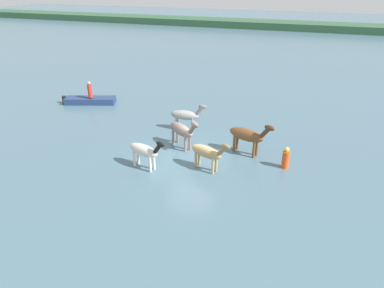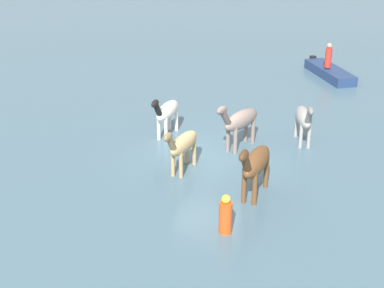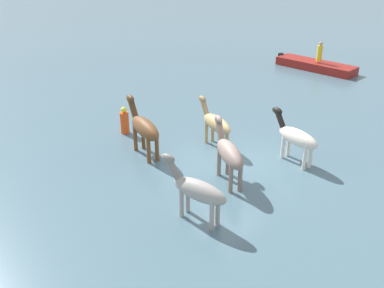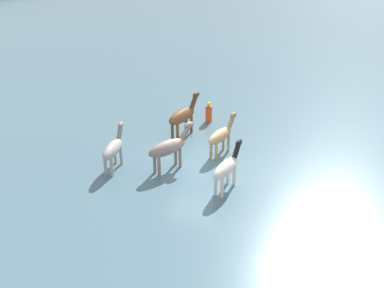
% 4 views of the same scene
% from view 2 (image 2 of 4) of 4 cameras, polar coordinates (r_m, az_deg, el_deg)
% --- Properties ---
extents(ground_plane, '(168.99, 168.99, 0.00)m').
position_cam_2_polar(ground_plane, '(19.92, 1.75, -1.30)').
color(ground_plane, '#476675').
extents(horse_lead, '(2.26, 1.67, 1.91)m').
position_cam_2_polar(horse_lead, '(20.28, 4.78, 2.33)').
color(horse_lead, gray).
rests_on(horse_lead, ground_plane).
extents(horse_pinto_flank, '(2.22, 1.11, 1.75)m').
position_cam_2_polar(horse_pinto_flank, '(18.53, -0.93, -0.02)').
color(horse_pinto_flank, tan).
rests_on(horse_pinto_flank, ground_plane).
extents(horse_dun_straggler, '(2.27, 0.98, 1.77)m').
position_cam_2_polar(horse_dun_straggler, '(21.33, -2.53, 3.25)').
color(horse_dun_straggler, silver).
rests_on(horse_dun_straggler, ground_plane).
extents(horse_gray_outer, '(2.54, 1.21, 1.99)m').
position_cam_2_polar(horse_gray_outer, '(17.04, 6.32, -1.89)').
color(horse_gray_outer, brown).
rests_on(horse_gray_outer, ground_plane).
extents(horse_mid_herd, '(2.29, 0.63, 1.77)m').
position_cam_2_polar(horse_mid_herd, '(21.06, 11.07, 2.56)').
color(horse_mid_herd, '#9E9993').
rests_on(horse_mid_herd, ground_plane).
extents(boat_tender_starboard, '(3.92, 2.16, 0.71)m').
position_cam_2_polar(boat_tender_starboard, '(29.60, 13.48, 6.83)').
color(boat_tender_starboard, navy).
rests_on(boat_tender_starboard, ground_plane).
extents(person_helmsman_aft, '(0.32, 0.32, 1.19)m').
position_cam_2_polar(person_helmsman_aft, '(29.09, 13.41, 8.50)').
color(person_helmsman_aft, red).
rests_on(person_helmsman_aft, boat_tender_starboard).
extents(buoy_channel_marker, '(0.36, 0.36, 1.14)m').
position_cam_2_polar(buoy_channel_marker, '(15.44, 3.35, -7.13)').
color(buoy_channel_marker, '#E54C19').
rests_on(buoy_channel_marker, ground_plane).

